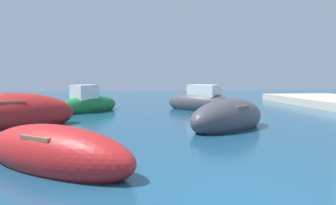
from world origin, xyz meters
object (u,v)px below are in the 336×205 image
moored_boat_5 (199,102)px  moored_boat_3 (11,115)px  moored_boat_6 (56,153)px  moored_boat_1 (228,118)px  moored_boat_0 (89,104)px

moored_boat_5 → moored_boat_3: bearing=76.8°
moored_boat_6 → moored_boat_3: bearing=153.2°
moored_boat_6 → moored_boat_1: bearing=78.8°
moored_boat_5 → moored_boat_6: 13.23m
moored_boat_0 → moored_boat_5: 6.54m
moored_boat_3 → moored_boat_6: size_ratio=1.24×
moored_boat_5 → moored_boat_6: (-6.03, -11.77, -0.13)m
moored_boat_1 → moored_boat_6: 7.31m
moored_boat_1 → moored_boat_5: moored_boat_5 is taller
moored_boat_3 → moored_boat_5: 10.50m
moored_boat_0 → moored_boat_5: size_ratio=0.93×
moored_boat_0 → moored_boat_1: (6.05, -6.94, -0.02)m
moored_boat_1 → moored_boat_3: moored_boat_3 is taller
moored_boat_0 → moored_boat_3: bearing=-164.8°
moored_boat_3 → moored_boat_5: size_ratio=1.22×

